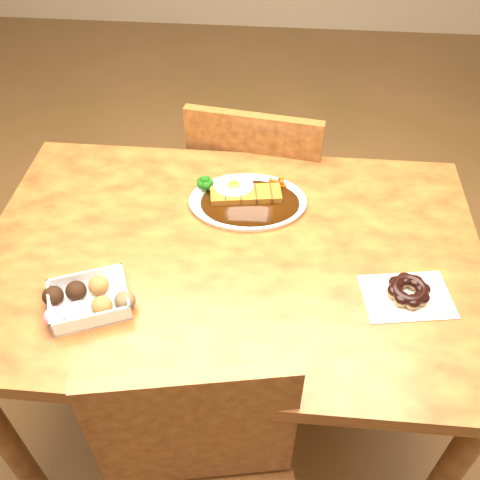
# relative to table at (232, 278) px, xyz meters

# --- Properties ---
(ground) EXTENTS (6.00, 6.00, 0.00)m
(ground) POSITION_rel_table_xyz_m (0.00, 0.00, -0.65)
(ground) COLOR brown
(ground) RESTS_ON ground
(table) EXTENTS (1.20, 0.80, 0.75)m
(table) POSITION_rel_table_xyz_m (0.00, 0.00, 0.00)
(table) COLOR #522110
(table) RESTS_ON ground
(chair_far) EXTENTS (0.47, 0.47, 0.87)m
(chair_far) POSITION_rel_table_xyz_m (0.04, 0.54, -0.17)
(chair_far) COLOR #522110
(chair_far) RESTS_ON ground
(katsu_curry_plate) EXTENTS (0.32, 0.24, 0.06)m
(katsu_curry_plate) POSITION_rel_table_xyz_m (0.02, 0.18, 0.11)
(katsu_curry_plate) COLOR white
(katsu_curry_plate) RESTS_ON table
(donut_box) EXTENTS (0.20, 0.18, 0.05)m
(donut_box) POSITION_rel_table_xyz_m (-0.29, -0.19, 0.12)
(donut_box) COLOR white
(donut_box) RESTS_ON table
(pon_de_ring) EXTENTS (0.21, 0.16, 0.04)m
(pon_de_ring) POSITION_rel_table_xyz_m (0.40, -0.10, 0.12)
(pon_de_ring) COLOR silver
(pon_de_ring) RESTS_ON table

